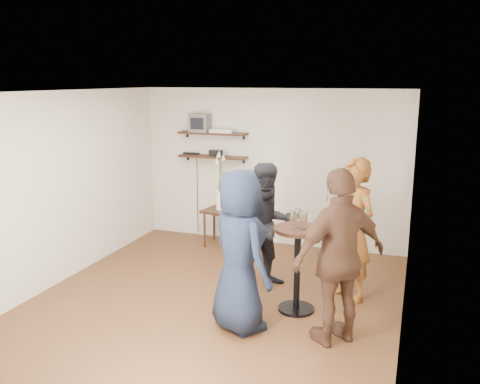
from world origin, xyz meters
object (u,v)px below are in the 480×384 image
dvd_deck (223,131)px  side_table (221,215)px  person_plaid (353,230)px  person_brown (340,257)px  person_dark (268,226)px  radio (216,153)px  person_navy (239,251)px  crt_monitor (201,123)px  drinks_table (297,258)px

dvd_deck → side_table: 1.41m
person_plaid → person_brown: 1.16m
person_dark → person_brown: (1.12, -1.18, 0.10)m
radio → person_brown: size_ratio=0.12×
person_navy → person_brown: bearing=-138.5°
dvd_deck → person_brown: bearing=-49.9°
person_navy → dvd_deck: bearing=-27.5°
crt_monitor → person_brown: (2.82, -2.88, -1.08)m
radio → drinks_table: bearing=-49.3°
drinks_table → person_dark: size_ratio=0.62×
drinks_table → person_brown: (0.58, -0.58, 0.27)m
side_table → person_navy: person_navy is taller
radio → side_table: size_ratio=0.36×
dvd_deck → person_brown: dvd_deck is taller
drinks_table → person_dark: bearing=131.9°
crt_monitor → person_navy: (1.75, -2.94, -1.11)m
drinks_table → side_table: bearing=131.5°
person_plaid → person_brown: (0.01, -1.16, 0.03)m
dvd_deck → side_table: dvd_deck is taller
person_dark → person_navy: bearing=-129.9°
person_navy → person_brown: (1.08, 0.07, 0.03)m
dvd_deck → person_brown: 3.88m
dvd_deck → drinks_table: 3.19m
person_plaid → person_dark: person_plaid is taller
radio → person_navy: size_ratio=0.12×
person_navy → person_plaid: bearing=-93.2°
side_table → person_navy: 2.98m
person_plaid → person_dark: 1.12m
person_dark → side_table: bearing=89.5°
person_plaid → person_dark: size_ratio=1.08×
dvd_deck → drinks_table: (1.85, -2.30, -1.23)m
crt_monitor → radio: bearing=0.0°
side_table → crt_monitor: bearing=148.7°
side_table → radio: bearing=124.2°
person_dark → person_brown: person_brown is taller
crt_monitor → person_brown: size_ratio=0.17×
dvd_deck → drinks_table: bearing=-51.2°
person_brown → person_dark: bearing=-91.6°
crt_monitor → drinks_table: (2.25, -2.30, -1.35)m
drinks_table → person_navy: person_navy is taller
crt_monitor → person_plaid: 3.48m
drinks_table → person_navy: (-0.50, -0.64, 0.24)m
radio → side_table: radio is taller
radio → person_dark: person_dark is taller
crt_monitor → dvd_deck: 0.42m
radio → person_brown: person_brown is taller
crt_monitor → person_brown: 4.17m
dvd_deck → person_navy: (1.34, -2.94, -0.99)m
dvd_deck → side_table: (0.06, -0.28, -1.38)m
crt_monitor → side_table: 1.60m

